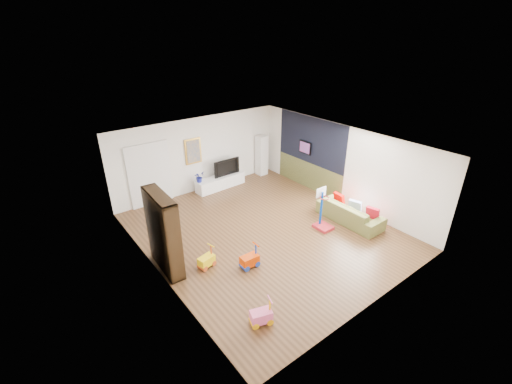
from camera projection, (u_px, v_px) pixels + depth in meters
floor at (264, 231)px, 10.20m from camera, size 6.50×7.50×0.00m
ceiling at (265, 144)px, 9.02m from camera, size 6.50×7.50×0.00m
wall_back at (199, 155)px, 12.28m from camera, size 6.50×0.00×2.70m
wall_front at (381, 254)px, 6.94m from camera, size 6.50×0.00×2.70m
wall_left at (154, 228)px, 7.83m from camera, size 0.00×7.50×2.70m
wall_right at (340, 165)px, 11.39m from camera, size 0.00×7.50×2.70m
navy_accent at (311, 140)px, 12.16m from camera, size 0.01×3.20×1.70m
olive_wainscot at (308, 175)px, 12.75m from camera, size 0.01×3.20×1.00m
doorway at (150, 175)px, 11.34m from camera, size 1.45×0.06×2.10m
painting_back at (193, 151)px, 12.03m from camera, size 0.62×0.06×0.92m
artwork_right at (305, 147)px, 12.40m from camera, size 0.04×0.56×0.46m
media_console at (220, 182)px, 12.87m from camera, size 1.97×0.59×0.46m
tall_cabinet at (262, 155)px, 13.82m from camera, size 0.38×0.38×1.62m
bookshelf at (163, 233)px, 8.24m from camera, size 0.42×1.41×2.05m
sofa at (350, 213)px, 10.60m from camera, size 0.83×2.11×0.61m
basketball_hoop at (325, 210)px, 10.07m from camera, size 0.45×0.54×1.29m
ride_on_yellow at (206, 257)px, 8.58m from camera, size 0.47×0.35×0.56m
ride_on_orange at (250, 257)px, 8.57m from camera, size 0.46×0.29×0.61m
ride_on_pink at (261, 312)px, 6.92m from camera, size 0.50×0.39×0.59m
child at (165, 212)px, 10.50m from camera, size 0.32×0.29×0.73m
tv at (225, 167)px, 12.83m from camera, size 1.08×0.16×0.62m
vase_plant at (199, 177)px, 12.24m from camera, size 0.43×0.40×0.39m
pillow_left at (373, 213)px, 10.21m from camera, size 0.17×0.40×0.38m
pillow_center at (355, 206)px, 10.61m from camera, size 0.21×0.41×0.40m
pillow_right at (339, 199)px, 11.05m from camera, size 0.14×0.40×0.39m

